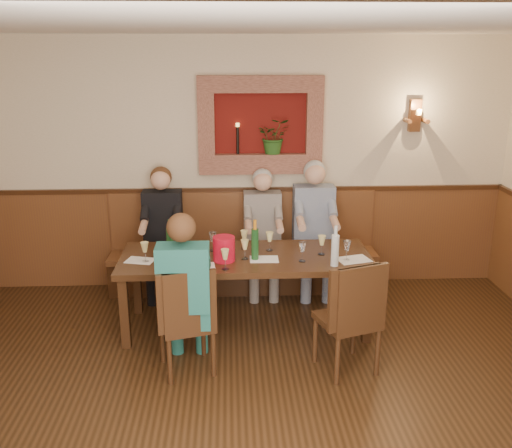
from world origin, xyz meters
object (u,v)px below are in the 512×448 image
Objects in this scene: person_bench_left at (163,244)px; water_bottle at (335,250)px; wine_bottle_green_a at (255,243)px; chair_near_left at (187,340)px; bench at (243,262)px; wine_bottle_green_b at (170,242)px; person_chair_front at (186,306)px; chair_near_right at (347,338)px; dining_table at (246,263)px; person_bench_right at (314,239)px; spittoon_bucket at (224,249)px; person_bench_mid at (263,243)px.

person_bench_left is 2.06m from water_bottle.
wine_bottle_green_a is at bearing 164.47° from water_bottle.
chair_near_left is 1.54m from water_bottle.
wine_bottle_green_b reaches higher than bench.
person_bench_left is 1.39m from wine_bottle_green_a.
water_bottle is at bearing -34.06° from person_bench_left.
person_chair_front is 0.96m from wine_bottle_green_a.
chair_near_right is at bearing -44.53° from wine_bottle_green_a.
bench is 0.93m from person_bench_left.
dining_table is 0.89m from water_bottle.
chair_near_left is at bearing -123.64° from dining_table.
spittoon_bucket is (-0.99, -0.96, 0.25)m from person_bench_right.
person_bench_left is (-1.72, 1.68, 0.30)m from chair_near_right.
person_bench_right reaches higher than bench.
wine_bottle_green_b is (-1.51, -0.83, 0.28)m from person_bench_right.
bench is at bearing 52.45° from wine_bottle_green_b.
person_bench_mid is at bearing -26.25° from bench.
person_bench_right reaches higher than person_chair_front.
person_bench_mid is at bearing 65.29° from person_chair_front.
person_bench_mid is (-0.62, 1.68, 0.28)m from chair_near_right.
bench is 2.09× the size of person_chair_front.
person_bench_mid is 1.01m from wine_bottle_green_a.
wine_bottle_green_a is (0.29, 0.02, 0.04)m from spittoon_bucket.
person_bench_right is at bearing 35.59° from chair_near_left.
chair_near_left is at bearing -76.22° from wine_bottle_green_b.
chair_near_right is 2.43m from person_bench_left.
person_bench_mid is at bearing 41.70° from wine_bottle_green_b.
person_bench_right is 1.04× the size of person_chair_front.
dining_table is 1.67× the size of person_bench_left.
wine_bottle_green_a is (-0.75, 0.74, 0.61)m from chair_near_right.
person_chair_front is at bearing 157.87° from chair_near_right.
wine_bottle_green_b is at bearing -138.30° from person_bench_mid.
person_bench_left is (-0.36, 1.63, 0.31)m from chair_near_left.
bench is 1.97m from chair_near_right.
bench is 1.20m from wine_bottle_green_a.
water_bottle is (1.33, 0.47, 0.31)m from person_chair_front.
person_bench_left is 1.02× the size of person_bench_mid.
water_bottle is at bearing -20.85° from dining_table.
person_bench_right is at bearing -7.82° from bench.
chair_near_left is at bearing -131.65° from wine_bottle_green_a.
person_bench_mid is 0.57m from person_bench_right.
person_bench_mid reaches higher than wine_bottle_green_b.
spittoon_bucket is at bearing -101.00° from bench.
spittoon_bucket is 0.53m from wine_bottle_green_b.
person_chair_front reaches higher than dining_table.
bench is 12.87× the size of spittoon_bucket.
bench is 3.08× the size of chair_near_left.
chair_near_right is 0.73× the size of person_bench_mid.
person_bench_left reaches higher than chair_near_left.
dining_table is 0.94m from person_chair_front.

